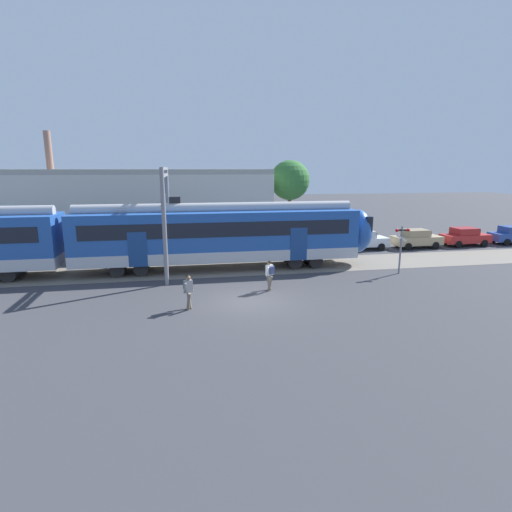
{
  "coord_description": "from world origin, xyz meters",
  "views": [
    {
      "loc": [
        -3.03,
        -18.61,
        6.46
      ],
      "look_at": [
        0.9,
        3.12,
        1.6
      ],
      "focal_mm": 28.0,
      "sensor_mm": 36.0,
      "label": 1
    }
  ],
  "objects_px": {
    "pedestrian_grey": "(188,289)",
    "pedestrian_white": "(270,273)",
    "parked_car_tan": "(416,239)",
    "parked_car_white": "(362,240)",
    "crossing_signal": "(401,242)",
    "commuter_train": "(79,239)",
    "parked_car_red": "(465,237)"
  },
  "relations": [
    {
      "from": "pedestrian_white",
      "to": "parked_car_red",
      "type": "relative_size",
      "value": 0.41
    },
    {
      "from": "pedestrian_grey",
      "to": "parked_car_tan",
      "type": "distance_m",
      "value": 22.11
    },
    {
      "from": "pedestrian_grey",
      "to": "parked_car_red",
      "type": "distance_m",
      "value": 26.21
    },
    {
      "from": "parked_car_white",
      "to": "crossing_signal",
      "type": "xyz_separation_m",
      "value": [
        -1.01,
        -7.56,
        1.23
      ]
    },
    {
      "from": "pedestrian_grey",
      "to": "parked_car_white",
      "type": "bearing_deg",
      "value": 39.94
    },
    {
      "from": "parked_car_white",
      "to": "parked_car_red",
      "type": "xyz_separation_m",
      "value": [
        9.31,
        -0.05,
        0.0
      ]
    },
    {
      "from": "pedestrian_white",
      "to": "parked_car_tan",
      "type": "relative_size",
      "value": 0.41
    },
    {
      "from": "parked_car_tan",
      "to": "crossing_signal",
      "type": "relative_size",
      "value": 1.35
    },
    {
      "from": "parked_car_white",
      "to": "pedestrian_white",
      "type": "bearing_deg",
      "value": -135.45
    },
    {
      "from": "parked_car_white",
      "to": "parked_car_tan",
      "type": "xyz_separation_m",
      "value": [
        4.69,
        -0.2,
        0.0
      ]
    },
    {
      "from": "pedestrian_grey",
      "to": "crossing_signal",
      "type": "height_order",
      "value": "crossing_signal"
    },
    {
      "from": "commuter_train",
      "to": "parked_car_tan",
      "type": "relative_size",
      "value": 9.42
    },
    {
      "from": "parked_car_tan",
      "to": "parked_car_red",
      "type": "relative_size",
      "value": 1.0
    },
    {
      "from": "parked_car_red",
      "to": "crossing_signal",
      "type": "relative_size",
      "value": 1.35
    },
    {
      "from": "pedestrian_white",
      "to": "parked_car_tan",
      "type": "distance_m",
      "value": 17.26
    },
    {
      "from": "commuter_train",
      "to": "pedestrian_white",
      "type": "distance_m",
      "value": 12.08
    },
    {
      "from": "parked_car_red",
      "to": "crossing_signal",
      "type": "bearing_deg",
      "value": -143.94
    },
    {
      "from": "parked_car_white",
      "to": "pedestrian_grey",
      "type": "bearing_deg",
      "value": -140.06
    },
    {
      "from": "pedestrian_grey",
      "to": "crossing_signal",
      "type": "xyz_separation_m",
      "value": [
        13.11,
        4.26,
        1.02
      ]
    },
    {
      "from": "crossing_signal",
      "to": "pedestrian_white",
      "type": "bearing_deg",
      "value": -166.8
    },
    {
      "from": "commuter_train",
      "to": "parked_car_tan",
      "type": "bearing_deg",
      "value": 9.22
    },
    {
      "from": "crossing_signal",
      "to": "parked_car_red",
      "type": "bearing_deg",
      "value": 36.06
    },
    {
      "from": "pedestrian_grey",
      "to": "parked_car_red",
      "type": "bearing_deg",
      "value": 26.68
    },
    {
      "from": "pedestrian_grey",
      "to": "pedestrian_white",
      "type": "height_order",
      "value": "same"
    },
    {
      "from": "parked_car_tan",
      "to": "crossing_signal",
      "type": "height_order",
      "value": "crossing_signal"
    },
    {
      "from": "commuter_train",
      "to": "parked_car_tan",
      "type": "height_order",
      "value": "commuter_train"
    },
    {
      "from": "parked_car_tan",
      "to": "parked_car_red",
      "type": "xyz_separation_m",
      "value": [
        4.62,
        0.14,
        0.0
      ]
    },
    {
      "from": "commuter_train",
      "to": "parked_car_tan",
      "type": "distance_m",
      "value": 25.59
    },
    {
      "from": "parked_car_red",
      "to": "pedestrian_white",
      "type": "bearing_deg",
      "value": -153.37
    },
    {
      "from": "pedestrian_white",
      "to": "parked_car_white",
      "type": "xyz_separation_m",
      "value": [
        9.77,
        9.62,
        -0.21
      ]
    },
    {
      "from": "commuter_train",
      "to": "pedestrian_white",
      "type": "bearing_deg",
      "value": -26.34
    },
    {
      "from": "pedestrian_white",
      "to": "parked_car_red",
      "type": "distance_m",
      "value": 21.34
    }
  ]
}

